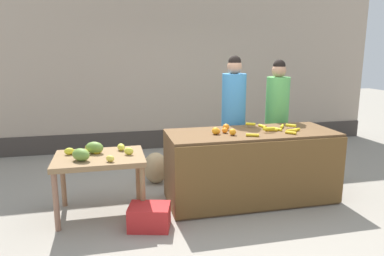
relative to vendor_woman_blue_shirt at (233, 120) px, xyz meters
The scene contains 11 objects.
ground_plane 1.22m from the vendor_woman_blue_shirt, 123.00° to the right, with size 24.00×24.00×0.00m, color gray.
market_wall_back 2.42m from the vendor_woman_blue_shirt, 100.83° to the left, with size 8.37×0.23×3.54m.
fruit_stall_counter 0.83m from the vendor_woman_blue_shirt, 89.21° to the right, with size 2.13×0.85×0.91m.
side_table_wooden 2.00m from the vendor_woman_blue_shirt, 160.53° to the right, with size 1.02×0.75×0.71m.
banana_bunch_pile 0.76m from the vendor_woman_blue_shirt, 65.44° to the right, with size 0.79×0.58×0.07m.
orange_pile 0.77m from the vendor_woman_blue_shirt, 118.90° to the right, with size 0.29×0.37×0.09m.
mango_papaya_pile 2.05m from the vendor_woman_blue_shirt, 161.63° to the right, with size 0.80×0.65×0.14m.
vendor_woman_blue_shirt is the anchor object (origin of this frame).
vendor_woman_green_shirt 0.70m from the vendor_woman_blue_shirt, ahead, with size 0.34×0.34×1.78m.
produce_crate 1.95m from the vendor_woman_blue_shirt, 139.68° to the right, with size 0.44×0.32×0.26m, color red.
produce_sack 1.32m from the vendor_woman_blue_shirt, 169.63° to the left, with size 0.36×0.30×0.46m, color tan.
Camera 1 is at (-1.30, -4.11, 1.90)m, focal length 33.45 mm.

